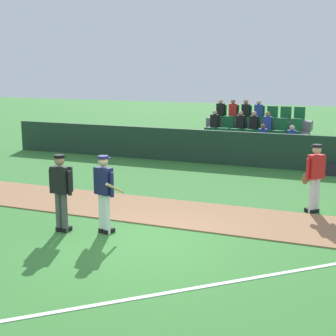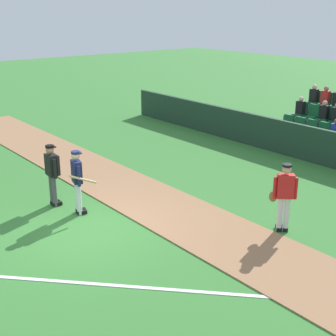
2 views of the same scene
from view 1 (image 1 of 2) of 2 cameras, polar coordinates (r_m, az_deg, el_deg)
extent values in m
plane|color=#387A33|center=(10.67, -3.50, -8.60)|extent=(80.00, 80.00, 0.00)
cube|color=#9E704C|center=(12.74, 1.12, -5.15)|extent=(28.00, 2.31, 0.03)
cube|color=white|center=(9.38, 12.24, -11.74)|extent=(8.81, 8.30, 0.01)
cube|color=#1E3828|center=(18.87, 8.46, 2.17)|extent=(20.00, 0.16, 1.28)
cube|color=slate|center=(20.76, 9.66, 1.59)|extent=(4.45, 2.95, 0.30)
cube|color=slate|center=(19.88, 9.15, 2.20)|extent=(4.35, 0.85, 0.40)
cube|color=#196033|center=(20.17, 4.54, 3.16)|extent=(0.44, 0.40, 0.08)
cube|color=#196033|center=(20.35, 4.74, 3.94)|extent=(0.44, 0.08, 0.50)
cube|color=#196033|center=(20.02, 6.04, 3.07)|extent=(0.44, 0.40, 0.08)
cube|color=#196033|center=(20.19, 6.23, 3.86)|extent=(0.44, 0.08, 0.50)
cube|color=#196033|center=(19.87, 7.56, 2.97)|extent=(0.44, 0.40, 0.08)
cube|color=#196033|center=(20.05, 7.74, 3.77)|extent=(0.44, 0.08, 0.50)
cube|color=#196033|center=(19.74, 9.11, 2.87)|extent=(0.44, 0.40, 0.08)
cube|color=#196033|center=(19.92, 9.28, 3.67)|extent=(0.44, 0.08, 0.50)
cube|color=#196033|center=(19.63, 10.67, 2.77)|extent=(0.44, 0.40, 0.08)
cube|color=#196033|center=(19.81, 10.83, 3.57)|extent=(0.44, 0.08, 0.50)
cube|color=#263F99|center=(19.64, 10.74, 3.65)|extent=(0.32, 0.22, 0.52)
sphere|color=brown|center=(19.59, 10.77, 4.67)|extent=(0.20, 0.20, 0.20)
cube|color=#196033|center=(19.53, 12.26, 2.66)|extent=(0.44, 0.40, 0.08)
cube|color=#196033|center=(19.71, 12.40, 3.47)|extent=(0.44, 0.08, 0.50)
cube|color=#196033|center=(19.45, 13.85, 2.55)|extent=(0.44, 0.40, 0.08)
cube|color=#196033|center=(19.63, 13.98, 3.36)|extent=(0.44, 0.08, 0.50)
cube|color=#263F99|center=(19.45, 13.92, 3.45)|extent=(0.32, 0.22, 0.52)
sphere|color=beige|center=(19.41, 13.97, 4.47)|extent=(0.20, 0.20, 0.20)
cube|color=slate|center=(20.64, 9.73, 3.65)|extent=(4.35, 0.85, 0.40)
cube|color=#196033|center=(20.93, 5.26, 4.56)|extent=(0.44, 0.40, 0.08)
cube|color=#196033|center=(21.11, 5.45, 5.30)|extent=(0.44, 0.08, 0.50)
cube|color=black|center=(20.94, 5.32, 5.39)|extent=(0.32, 0.22, 0.52)
sphere|color=beige|center=(20.91, 5.34, 6.34)|extent=(0.20, 0.20, 0.20)
cube|color=#196033|center=(20.77, 6.72, 4.48)|extent=(0.44, 0.40, 0.08)
cube|color=#196033|center=(20.96, 6.90, 5.22)|extent=(0.44, 0.08, 0.50)
cube|color=#196033|center=(20.64, 8.19, 4.39)|extent=(0.44, 0.40, 0.08)
cube|color=#196033|center=(20.82, 8.36, 5.14)|extent=(0.44, 0.08, 0.50)
cube|color=black|center=(20.65, 8.25, 5.23)|extent=(0.32, 0.22, 0.52)
sphere|color=tan|center=(20.62, 8.28, 6.20)|extent=(0.20, 0.20, 0.20)
cube|color=#196033|center=(20.51, 9.69, 4.30)|extent=(0.44, 0.40, 0.08)
cube|color=#196033|center=(20.70, 9.84, 5.06)|extent=(0.44, 0.08, 0.50)
cube|color=black|center=(20.53, 9.75, 5.15)|extent=(0.32, 0.22, 0.52)
sphere|color=tan|center=(20.49, 9.78, 6.12)|extent=(0.20, 0.20, 0.20)
cube|color=#196033|center=(20.40, 11.20, 4.21)|extent=(0.44, 0.40, 0.08)
cube|color=#196033|center=(20.59, 11.34, 4.97)|extent=(0.44, 0.08, 0.50)
cube|color=#263F99|center=(20.42, 11.26, 5.06)|extent=(0.32, 0.22, 0.52)
sphere|color=#9E7051|center=(20.38, 11.30, 6.04)|extent=(0.20, 0.20, 0.20)
cube|color=#196033|center=(20.31, 12.72, 4.11)|extent=(0.44, 0.40, 0.08)
cube|color=#196033|center=(20.49, 12.86, 4.88)|extent=(0.44, 0.08, 0.50)
cube|color=#196033|center=(20.23, 14.26, 4.01)|extent=(0.44, 0.40, 0.08)
cube|color=#196033|center=(20.41, 14.38, 4.78)|extent=(0.44, 0.08, 0.50)
cube|color=slate|center=(21.42, 10.26, 4.99)|extent=(4.35, 0.85, 0.40)
cube|color=#196033|center=(21.69, 5.94, 5.85)|extent=(0.44, 0.40, 0.08)
cube|color=#196033|center=(21.88, 6.12, 6.55)|extent=(0.44, 0.08, 0.50)
cube|color=black|center=(21.71, 5.99, 6.65)|extent=(0.32, 0.22, 0.52)
sphere|color=beige|center=(21.69, 6.01, 7.57)|extent=(0.20, 0.20, 0.20)
cube|color=#196033|center=(21.55, 7.35, 5.78)|extent=(0.44, 0.40, 0.08)
cube|color=#196033|center=(21.74, 7.52, 6.49)|extent=(0.44, 0.08, 0.50)
cube|color=red|center=(21.57, 7.41, 6.59)|extent=(0.32, 0.22, 0.52)
sphere|color=#9E7051|center=(21.54, 7.43, 7.51)|extent=(0.20, 0.20, 0.20)
cube|color=#196033|center=(21.41, 8.78, 5.71)|extent=(0.44, 0.40, 0.08)
cube|color=#196033|center=(21.60, 8.94, 6.42)|extent=(0.44, 0.08, 0.50)
cube|color=black|center=(21.43, 8.84, 6.52)|extent=(0.32, 0.22, 0.52)
sphere|color=#9E7051|center=(21.41, 8.87, 7.45)|extent=(0.20, 0.20, 0.20)
cube|color=#196033|center=(21.29, 10.23, 5.63)|extent=(0.44, 0.40, 0.08)
cube|color=#196033|center=(21.49, 10.37, 6.34)|extent=(0.44, 0.08, 0.50)
cube|color=#263F99|center=(21.32, 10.28, 6.44)|extent=(0.32, 0.22, 0.52)
sphere|color=beige|center=(21.29, 10.32, 7.38)|extent=(0.20, 0.20, 0.20)
cube|color=#196033|center=(21.19, 11.69, 5.54)|extent=(0.44, 0.40, 0.08)
cube|color=#196033|center=(21.38, 11.82, 6.26)|extent=(0.44, 0.08, 0.50)
cube|color=#196033|center=(21.10, 13.16, 5.45)|extent=(0.44, 0.40, 0.08)
cube|color=#196033|center=(21.29, 13.29, 6.18)|extent=(0.44, 0.08, 0.50)
cube|color=#196033|center=(21.02, 14.65, 5.36)|extent=(0.44, 0.40, 0.08)
cube|color=#196033|center=(21.21, 14.76, 6.09)|extent=(0.44, 0.08, 0.50)
cylinder|color=white|center=(11.31, -7.54, -5.11)|extent=(0.14, 0.14, 0.90)
cylinder|color=white|center=(11.20, -6.97, -5.26)|extent=(0.14, 0.14, 0.90)
cube|color=black|center=(11.47, -7.27, -6.96)|extent=(0.19, 0.28, 0.10)
cube|color=black|center=(11.36, -6.70, -7.12)|extent=(0.19, 0.28, 0.10)
cube|color=#191E47|center=(11.06, -7.35, -1.46)|extent=(0.45, 0.32, 0.60)
cylinder|color=#191E47|center=(11.25, -8.24, -1.53)|extent=(0.09, 0.09, 0.55)
cylinder|color=#191E47|center=(10.90, -6.42, -1.90)|extent=(0.09, 0.09, 0.55)
sphere|color=tan|center=(10.98, -7.41, 0.73)|extent=(0.22, 0.22, 0.22)
cylinder|color=#191E4C|center=(10.96, -7.42, 1.24)|extent=(0.23, 0.23, 0.06)
cube|color=#191E4C|center=(11.03, -7.05, 1.16)|extent=(0.21, 0.17, 0.02)
cylinder|color=tan|center=(11.00, -6.05, -2.31)|extent=(0.08, 0.80, 0.41)
cylinder|color=#4C4C4C|center=(11.56, -12.34, -4.91)|extent=(0.14, 0.14, 0.90)
cylinder|color=#4C4C4C|center=(11.47, -11.71, -5.02)|extent=(0.14, 0.14, 0.90)
cube|color=black|center=(11.72, -12.08, -6.71)|extent=(0.13, 0.27, 0.10)
cube|color=black|center=(11.63, -11.45, -6.84)|extent=(0.13, 0.27, 0.10)
cube|color=black|center=(11.33, -12.18, -1.32)|extent=(0.41, 0.24, 0.60)
cylinder|color=black|center=(11.49, -13.17, -1.44)|extent=(0.09, 0.09, 0.55)
cylinder|color=black|center=(11.19, -11.15, -1.70)|extent=(0.09, 0.09, 0.55)
sphere|color=#9E7051|center=(11.24, -12.28, 0.81)|extent=(0.22, 0.22, 0.22)
cylinder|color=black|center=(11.22, -12.30, 1.32)|extent=(0.23, 0.23, 0.06)
cube|color=black|center=(11.31, -11.98, 1.25)|extent=(0.19, 0.13, 0.02)
cube|color=black|center=(11.43, -11.79, -1.19)|extent=(0.44, 0.10, 0.56)
cylinder|color=silver|center=(13.18, 16.05, -3.07)|extent=(0.14, 0.14, 0.90)
cylinder|color=silver|center=(13.28, 16.57, -2.99)|extent=(0.14, 0.14, 0.90)
cube|color=black|center=(13.32, 15.78, -4.68)|extent=(0.27, 0.27, 0.10)
cube|color=black|center=(13.43, 16.31, -4.59)|extent=(0.27, 0.27, 0.10)
cube|color=red|center=(13.07, 16.50, 0.16)|extent=(0.43, 0.44, 0.60)
cylinder|color=red|center=(12.91, 15.65, -0.15)|extent=(0.09, 0.09, 0.55)
cylinder|color=red|center=(13.24, 17.30, 0.03)|extent=(0.09, 0.09, 0.55)
sphere|color=tan|center=(12.99, 16.60, 2.02)|extent=(0.22, 0.22, 0.22)
cylinder|color=black|center=(12.98, 16.63, 2.45)|extent=(0.23, 0.23, 0.06)
cube|color=black|center=(13.06, 16.33, 2.39)|extent=(0.21, 0.21, 0.02)
ellipsoid|color=brown|center=(12.99, 15.38, -1.20)|extent=(0.22, 0.23, 0.28)
camera|label=2|loc=(6.78, 80.27, 16.34)|focal=51.02mm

